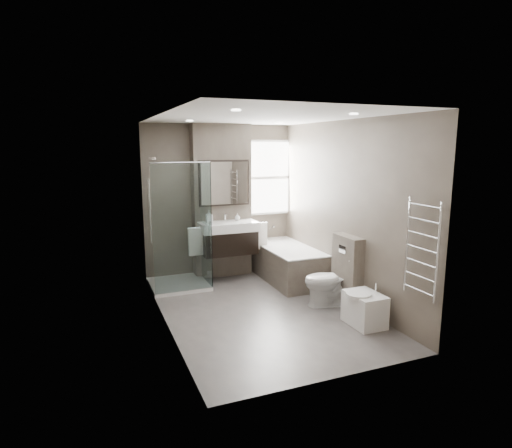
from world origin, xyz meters
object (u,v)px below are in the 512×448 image
toilet (330,280)px  vanity (228,237)px  bathtub (287,262)px  bidet (364,308)px

toilet → vanity: bearing=-136.9°
vanity → bathtub: vanity is taller
bathtub → toilet: size_ratio=2.19×
vanity → bidet: size_ratio=1.78×
bathtub → vanity: bearing=160.6°
vanity → bathtub: size_ratio=0.59×
bathtub → bidet: (0.09, -2.04, -0.10)m
vanity → bidet: vanity is taller
bathtub → bidet: bearing=-87.5°
bathtub → toilet: 1.29m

